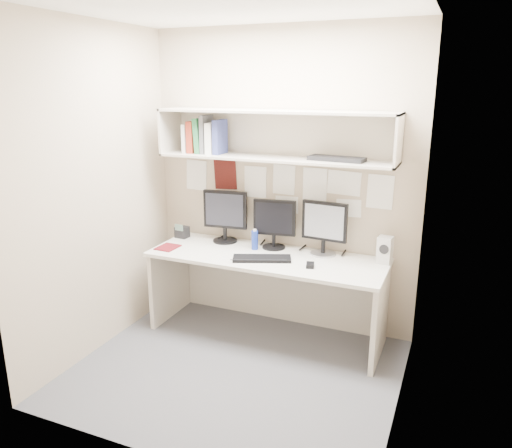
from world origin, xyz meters
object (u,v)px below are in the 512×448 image
at_px(desk, 267,295).
at_px(speaker, 385,250).
at_px(monitor_left, 225,214).
at_px(monitor_center, 274,222).
at_px(monitor_right, 324,226).
at_px(desk_phone, 182,232).
at_px(maroon_notebook, 168,247).
at_px(keyboard, 262,259).

distance_m(desk, speaker, 1.07).
height_order(monitor_left, monitor_center, monitor_left).
height_order(monitor_right, desk_phone, monitor_right).
bearing_deg(desk_phone, maroon_notebook, -76.95).
height_order(desk, keyboard, keyboard).
height_order(monitor_center, monitor_right, monitor_right).
bearing_deg(desk, speaker, 12.07).
bearing_deg(desk, desk_phone, 169.86).
xyz_separation_m(monitor_left, monitor_right, (0.92, 0.00, -0.01)).
bearing_deg(keyboard, monitor_right, 17.03).
relative_size(monitor_left, monitor_right, 1.04).
xyz_separation_m(desk, maroon_notebook, (-0.88, -0.15, 0.37)).
xyz_separation_m(monitor_right, keyboard, (-0.42, -0.34, -0.24)).
xyz_separation_m(keyboard, maroon_notebook, (-0.88, -0.04, -0.01)).
xyz_separation_m(desk, desk_phone, (-0.92, 0.17, 0.42)).
bearing_deg(desk_phone, speaker, 6.23).
bearing_deg(maroon_notebook, monitor_right, 18.19).
relative_size(desk, desk_phone, 14.42).
relative_size(desk, monitor_left, 4.24).
xyz_separation_m(monitor_left, desk_phone, (-0.43, -0.05, -0.20)).
bearing_deg(monitor_right, keyboard, -136.61).
bearing_deg(monitor_center, desk_phone, 174.54).
bearing_deg(monitor_left, keyboard, -40.73).
bearing_deg(desk_phone, keyboard, -11.93).
height_order(monitor_right, maroon_notebook, monitor_right).
xyz_separation_m(monitor_center, speaker, (0.96, -0.02, -0.13)).
distance_m(monitor_left, monitor_right, 0.92).
bearing_deg(monitor_center, monitor_right, -8.90).
relative_size(monitor_right, speaker, 2.07).
height_order(maroon_notebook, desk_phone, desk_phone).
relative_size(monitor_left, monitor_center, 1.09).
relative_size(speaker, maroon_notebook, 1.10).
bearing_deg(desk_phone, monitor_right, 7.42).
relative_size(monitor_right, keyboard, 0.96).
xyz_separation_m(monitor_left, monitor_center, (0.48, 0.00, -0.02)).
height_order(monitor_left, desk_phone, monitor_left).
height_order(monitor_left, speaker, monitor_left).
xyz_separation_m(monitor_left, speaker, (1.44, -0.02, -0.15)).
distance_m(desk, desk_phone, 1.03).
xyz_separation_m(monitor_center, keyboard, (0.02, -0.34, -0.23)).
distance_m(monitor_right, keyboard, 0.59).
height_order(monitor_right, keyboard, monitor_right).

